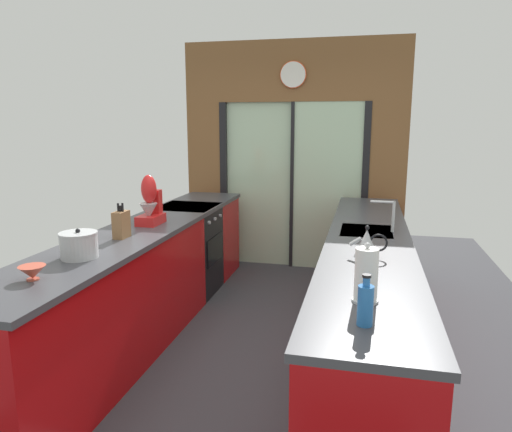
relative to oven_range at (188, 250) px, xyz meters
name	(u,v)px	position (x,y,z in m)	size (l,w,h in m)	color
ground_plane	(259,326)	(0.91, -0.65, -0.47)	(5.04, 7.60, 0.02)	#38383D
back_wall_unit	(293,143)	(0.91, 1.15, 1.07)	(2.64, 0.12, 2.70)	brown
left_counter_run	(138,284)	(0.00, -1.12, 0.01)	(0.62, 3.80, 0.92)	#AD0C0F
right_counter_run	(366,296)	(1.82, -0.95, 0.01)	(0.62, 3.80, 0.92)	#AD0C0F
sink_faucet	(389,211)	(1.96, -0.70, 0.63)	(0.19, 0.02, 0.25)	#B7BABC
oven_range	(188,250)	(0.00, 0.00, 0.00)	(0.60, 0.60, 0.92)	black
mixing_bowl	(32,272)	(0.02, -2.34, 0.51)	(0.15, 0.15, 0.08)	#BC4C38
knife_block	(121,224)	(0.02, -1.37, 0.57)	(0.08, 0.14, 0.27)	brown
stand_mixer	(150,205)	(0.02, -0.88, 0.63)	(0.17, 0.27, 0.42)	red
stock_pot	(79,245)	(0.02, -1.90, 0.55)	(0.24, 0.24, 0.19)	#B7BABC
kettle	(367,243)	(1.80, -1.47, 0.56)	(0.24, 0.16, 0.21)	#B7BABC
soap_bottle_near	(365,304)	(1.80, -2.52, 0.56)	(0.07, 0.07, 0.23)	#286BB7
soap_bottle_far	(366,271)	(1.80, -2.07, 0.57)	(0.07, 0.07, 0.24)	#286BB7
paper_towel_roll	(366,275)	(1.80, -2.25, 0.60)	(0.13, 0.13, 0.29)	#B7BABC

